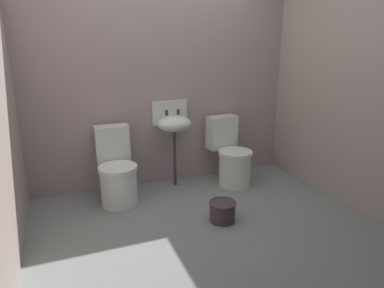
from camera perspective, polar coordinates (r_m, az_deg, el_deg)
The scene contains 7 objects.
ground_plane at distance 3.33m, azimuth 1.86°, elevation -13.62°, with size 3.50×2.68×0.08m, color gray.
wall_back at distance 4.03m, azimuth -4.80°, elevation 9.02°, with size 3.50×0.10×2.22m, color #A48E8E.
wall_right at distance 3.92m, azimuth 23.61°, elevation 7.48°, with size 0.10×2.48×2.22m, color #A7968E.
toilet_left at distance 3.70m, azimuth -12.45°, elevation -4.61°, with size 0.40×0.59×0.78m.
toilet_right at distance 4.11m, azimuth 6.52°, elevation -2.15°, with size 0.45×0.63×0.78m.
sink at distance 3.91m, azimuth -3.10°, elevation 3.54°, with size 0.42×0.35×0.99m.
bucket at distance 3.32m, azimuth 5.11°, elevation -11.06°, with size 0.26×0.26×0.19m.
Camera 1 is at (-1.16, -2.64, 1.64)m, focal length 31.94 mm.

